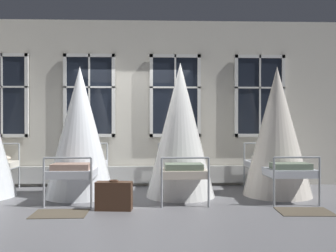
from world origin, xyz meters
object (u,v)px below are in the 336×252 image
(cot_third, at_px, (180,132))
(suitcase_dark, at_px, (114,196))
(cot_second, at_px, (80,133))
(cot_fourth, at_px, (277,133))

(cot_third, bearing_deg, suitcase_dark, 133.18)
(cot_second, bearing_deg, cot_third, -91.87)
(cot_second, height_order, cot_third, cot_third)
(cot_second, distance_m, cot_fourth, 3.68)
(cot_fourth, bearing_deg, cot_third, 89.97)
(cot_second, bearing_deg, cot_fourth, -90.49)
(cot_second, xyz_separation_m, cot_third, (1.86, -0.07, 0.03))
(cot_third, distance_m, suitcase_dark, 1.82)
(cot_second, distance_m, suitcase_dark, 1.66)
(suitcase_dark, bearing_deg, cot_third, 49.24)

